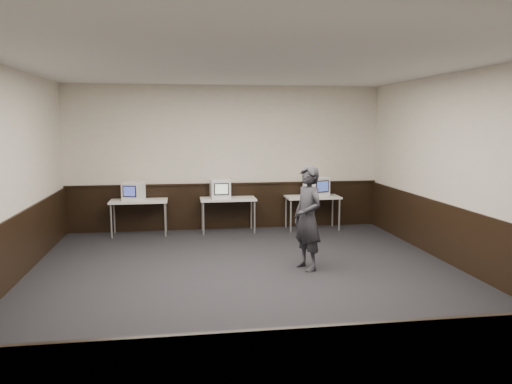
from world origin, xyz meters
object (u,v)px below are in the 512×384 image
desk_center (228,201)px  desk_right (313,199)px  emac_center (220,189)px  person (308,218)px  emac_right (316,186)px  emac_left (133,191)px  desk_left (139,203)px

desk_center → desk_right: (1.90, 0.00, 0.00)m
emac_center → person: 3.23m
emac_center → emac_right: (2.16, 0.01, 0.01)m
desk_center → desk_right: same height
emac_left → emac_center: size_ratio=1.09×
emac_center → emac_right: bearing=-2.1°
desk_left → emac_right: 3.90m
desk_right → desk_center: bearing=180.0°
desk_center → person: (1.01, -3.00, 0.16)m
emac_right → desk_left: bearing=161.9°
desk_left → emac_left: bearing=167.7°
desk_left → person: person is taller
desk_center → emac_center: size_ratio=2.57×
desk_center → emac_left: size_ratio=2.35×
desk_left → emac_left: size_ratio=2.35×
emac_left → emac_right: (4.00, -0.01, 0.03)m
desk_center → emac_right: 2.01m
emac_left → emac_center: (1.84, -0.02, 0.01)m
emac_left → emac_right: bearing=18.0°
desk_center → emac_right: size_ratio=2.08×
desk_right → person: bearing=-106.6°
desk_center → desk_right: size_ratio=1.00×
emac_left → desk_center: bearing=17.4°
desk_right → emac_left: emac_left is taller
desk_center → emac_center: (-0.17, 0.00, 0.28)m
emac_center → desk_left: bearing=177.6°
emac_right → desk_center: bearing=162.1°
emac_right → person: size_ratio=0.34×
desk_left → emac_center: (1.73, 0.00, 0.28)m
desk_right → person: (-0.89, -3.00, 0.16)m
emac_left → person: bearing=-27.0°
desk_right → person: size_ratio=0.71×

